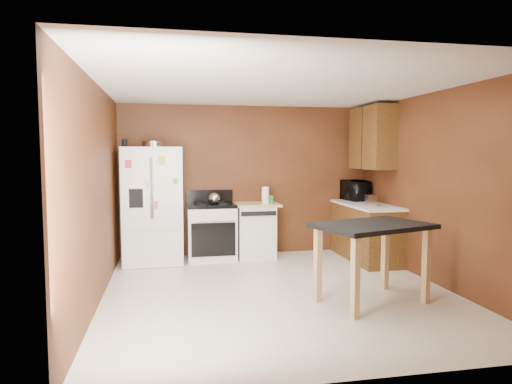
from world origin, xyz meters
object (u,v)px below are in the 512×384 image
object	(u,v)px
kettle	(214,198)
gas_range	(211,231)
pen_cup	(125,143)
dishwasher	(255,230)
paper_towel	(265,195)
refrigerator	(153,205)
toaster	(371,200)
roasting_pan	(154,144)
microwave	(354,191)
green_canister	(270,199)
island	(372,236)

from	to	relation	value
kettle	gas_range	size ratio (longest dim) A/B	0.17
pen_cup	dishwasher	world-z (taller)	pen_cup
paper_towel	refrigerator	bearing A→B (deg)	179.14
dishwasher	gas_range	bearing A→B (deg)	-178.06
kettle	toaster	xyz separation A→B (m)	(2.34, -0.68, -0.00)
roasting_pan	pen_cup	distance (m)	0.43
microwave	pen_cup	bearing A→B (deg)	86.43
paper_towel	dishwasher	world-z (taller)	paper_towel
pen_cup	green_canister	bearing A→B (deg)	5.18
toaster	microwave	world-z (taller)	microwave
island	roasting_pan	bearing A→B (deg)	135.26
refrigerator	gas_range	world-z (taller)	refrigerator
microwave	dishwasher	world-z (taller)	microwave
roasting_pan	paper_towel	world-z (taller)	roasting_pan
green_canister	gas_range	xyz separation A→B (m)	(-0.99, -0.07, -0.49)
roasting_pan	microwave	xyz separation A→B (m)	(3.36, 0.16, -0.79)
green_canister	island	size ratio (longest dim) A/B	0.08
refrigerator	paper_towel	bearing A→B (deg)	-0.86
roasting_pan	paper_towel	bearing A→B (deg)	-0.95
island	green_canister	bearing A→B (deg)	103.17
microwave	island	world-z (taller)	microwave
paper_towel	island	xyz separation A→B (m)	(0.72, -2.42, -0.26)
roasting_pan	gas_range	size ratio (longest dim) A/B	0.32
refrigerator	dishwasher	size ratio (longest dim) A/B	2.02
paper_towel	island	world-z (taller)	paper_towel
microwave	island	xyz separation A→B (m)	(-0.89, -2.61, -0.28)
gas_range	island	xyz separation A→B (m)	(1.59, -2.51, 0.31)
green_canister	gas_range	distance (m)	1.10
toaster	kettle	bearing A→B (deg)	178.06
toaster	microwave	xyz separation A→B (m)	(0.10, 0.85, 0.07)
paper_towel	dishwasher	distance (m)	0.61
paper_towel	gas_range	xyz separation A→B (m)	(-0.87, 0.09, -0.57)
paper_towel	dishwasher	size ratio (longest dim) A/B	0.31
green_canister	island	distance (m)	2.65
dishwasher	microwave	bearing A→B (deg)	2.63
pen_cup	gas_range	world-z (taller)	pen_cup
roasting_pan	microwave	size ratio (longest dim) A/B	0.63
gas_range	dishwasher	xyz separation A→B (m)	(0.72, 0.02, -0.01)
kettle	dishwasher	distance (m)	0.87
kettle	refrigerator	size ratio (longest dim) A/B	0.10
kettle	dishwasher	bearing A→B (deg)	7.82
pen_cup	microwave	size ratio (longest dim) A/B	0.21
toaster	gas_range	world-z (taller)	gas_range
island	gas_range	bearing A→B (deg)	122.38
paper_towel	microwave	bearing A→B (deg)	6.80
refrigerator	island	world-z (taller)	refrigerator
paper_towel	refrigerator	size ratio (longest dim) A/B	0.15
paper_towel	toaster	world-z (taller)	paper_towel
dishwasher	roasting_pan	bearing A→B (deg)	-177.05
kettle	toaster	size ratio (longest dim) A/B	0.77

